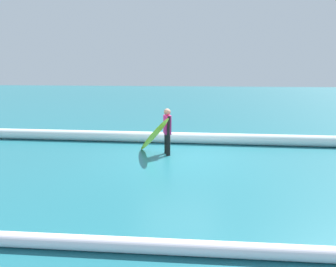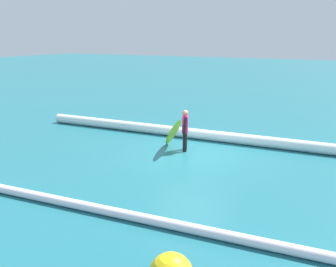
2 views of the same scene
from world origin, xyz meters
name	(u,v)px [view 1 (image 1 of 2)]	position (x,y,z in m)	size (l,w,h in m)	color
ground_plane	(179,157)	(0.00, 0.00, 0.00)	(121.86, 121.86, 0.00)	#1E6571
surfer	(167,129)	(0.43, -0.29, 0.84)	(0.31, 0.56, 1.50)	black
surfboard	(154,135)	(0.85, -0.14, 0.65)	(1.38, 1.44, 1.34)	yellow
wave_crest_foreground	(177,138)	(0.34, -1.98, 0.21)	(0.41, 0.41, 15.00)	white
wave_crest_midground	(280,252)	(-2.05, 5.03, 0.11)	(0.23, 0.23, 22.67)	white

